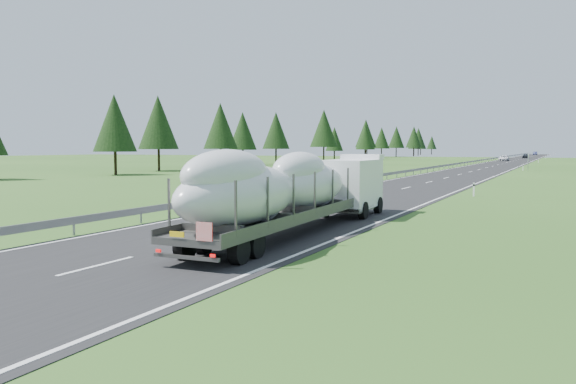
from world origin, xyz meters
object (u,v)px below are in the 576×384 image
at_px(highway_sign, 528,159).
at_px(distant_car_dark, 526,156).
at_px(distant_van, 504,158).
at_px(distant_car_blue, 535,153).
at_px(boat_truck, 294,187).

relative_size(highway_sign, distant_car_dark, 0.59).
bearing_deg(distant_van, distant_car_dark, 84.64).
bearing_deg(distant_van, highway_sign, -82.43).
distance_m(highway_sign, distant_car_dark, 102.86).
xyz_separation_m(highway_sign, distant_car_dark, (-6.70, 102.64, -1.06)).
bearing_deg(distant_car_dark, highway_sign, -85.35).
relative_size(distant_van, distant_car_blue, 1.07).
xyz_separation_m(distant_van, distant_car_blue, (1.64, 123.40, 0.07)).
height_order(distant_van, distant_car_dark, distant_car_dark).
relative_size(boat_truck, distant_van, 3.34).
height_order(boat_truck, distant_car_blue, boat_truck).
xyz_separation_m(distant_van, distant_car_dark, (2.95, 37.55, 0.03)).
distance_m(distant_van, distant_car_dark, 37.67).
distance_m(boat_truck, distant_van, 136.78).
bearing_deg(distant_car_blue, boat_truck, -94.67).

